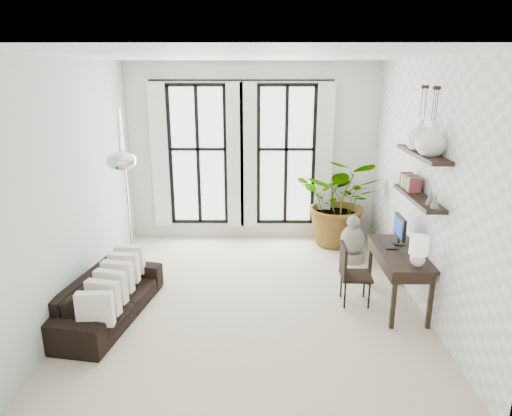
{
  "coord_description": "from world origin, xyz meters",
  "views": [
    {
      "loc": [
        0.11,
        -5.73,
        3.01
      ],
      "look_at": [
        0.07,
        0.3,
        1.21
      ],
      "focal_mm": 32.0,
      "sensor_mm": 36.0,
      "label": 1
    }
  ],
  "objects_px": {
    "sofa": "(108,298)",
    "plant": "(340,201)",
    "arc_lamp": "(122,150)",
    "desk_chair": "(350,270)",
    "desk": "(401,256)",
    "buddha": "(352,242)"
  },
  "relations": [
    {
      "from": "arc_lamp",
      "to": "buddha",
      "type": "distance_m",
      "value": 3.91
    },
    {
      "from": "arc_lamp",
      "to": "sofa",
      "type": "bearing_deg",
      "value": -97.59
    },
    {
      "from": "sofa",
      "to": "desk_chair",
      "type": "distance_m",
      "value": 3.16
    },
    {
      "from": "sofa",
      "to": "desk_chair",
      "type": "xyz_separation_m",
      "value": [
        3.13,
        0.4,
        0.2
      ]
    },
    {
      "from": "desk",
      "to": "desk_chair",
      "type": "relative_size",
      "value": 1.56
    },
    {
      "from": "sofa",
      "to": "desk_chair",
      "type": "relative_size",
      "value": 2.24
    },
    {
      "from": "plant",
      "to": "buddha",
      "type": "relative_size",
      "value": 2.08
    },
    {
      "from": "desk",
      "to": "buddha",
      "type": "xyz_separation_m",
      "value": [
        -0.3,
        1.56,
        -0.39
      ]
    },
    {
      "from": "sofa",
      "to": "arc_lamp",
      "type": "xyz_separation_m",
      "value": [
        0.1,
        0.77,
        1.75
      ]
    },
    {
      "from": "desk",
      "to": "sofa",
      "type": "bearing_deg",
      "value": -175.41
    },
    {
      "from": "buddha",
      "to": "sofa",
      "type": "bearing_deg",
      "value": -151.63
    },
    {
      "from": "sofa",
      "to": "plant",
      "type": "distance_m",
      "value": 4.3
    },
    {
      "from": "sofa",
      "to": "plant",
      "type": "xyz_separation_m",
      "value": [
        3.36,
        2.63,
        0.54
      ]
    },
    {
      "from": "desk",
      "to": "buddha",
      "type": "height_order",
      "value": "desk"
    },
    {
      "from": "desk",
      "to": "buddha",
      "type": "bearing_deg",
      "value": 100.73
    },
    {
      "from": "plant",
      "to": "buddha",
      "type": "height_order",
      "value": "plant"
    },
    {
      "from": "plant",
      "to": "arc_lamp",
      "type": "bearing_deg",
      "value": -150.33
    },
    {
      "from": "sofa",
      "to": "plant",
      "type": "bearing_deg",
      "value": -42.17
    },
    {
      "from": "plant",
      "to": "desk_chair",
      "type": "bearing_deg",
      "value": -95.94
    },
    {
      "from": "sofa",
      "to": "desk",
      "type": "height_order",
      "value": "desk"
    },
    {
      "from": "sofa",
      "to": "desk_chair",
      "type": "height_order",
      "value": "desk_chair"
    },
    {
      "from": "arc_lamp",
      "to": "plant",
      "type": "bearing_deg",
      "value": 29.67
    }
  ]
}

